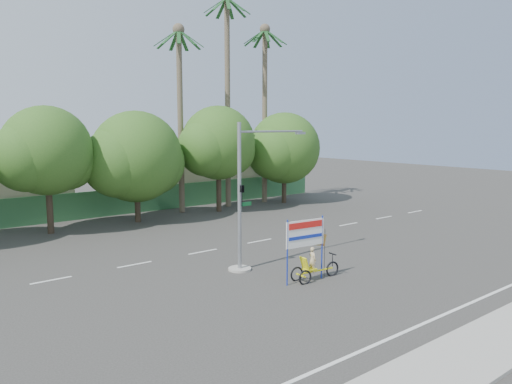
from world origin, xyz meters
TOP-DOWN VIEW (x-y plane):
  - ground at (0.00, 0.00)m, footprint 120.00×120.00m
  - sidewalk_near at (0.00, -7.50)m, footprint 50.00×2.40m
  - fence at (0.00, 21.50)m, footprint 38.00×0.08m
  - building_right at (8.00, 26.00)m, footprint 14.00×8.00m
  - tree_left at (-7.05, 18.00)m, footprint 6.66×5.60m
  - tree_center at (-1.05, 18.00)m, footprint 7.62×6.40m
  - tree_right at (5.95, 18.00)m, footprint 6.90×5.80m
  - tree_far_right at (12.95, 18.00)m, footprint 7.38×6.20m
  - palm_tall at (8.00, 19.50)m, footprint 3.73×3.79m
  - palm_mid at (12.00, 19.50)m, footprint 3.73×3.79m
  - palm_short at (3.50, 19.50)m, footprint 3.73×3.79m
  - traffic_signal at (-2.20, 3.98)m, footprint 4.72×1.10m
  - trike_billboard at (-1.06, 0.74)m, footprint 2.96×0.82m

SIDE VIEW (x-z plane):
  - ground at x=0.00m, z-range 0.00..0.00m
  - sidewalk_near at x=0.00m, z-range 0.00..0.12m
  - fence at x=0.00m, z-range 0.00..2.00m
  - trike_billboard at x=-1.06m, z-range -0.28..2.63m
  - building_right at x=8.00m, z-range 0.00..3.60m
  - traffic_signal at x=-2.20m, z-range -0.58..6.42m
  - tree_center at x=-1.05m, z-range 0.54..8.39m
  - tree_far_right at x=12.95m, z-range 0.68..8.61m
  - tree_left at x=-7.05m, z-range 1.02..9.09m
  - tree_right at x=5.95m, z-range 1.06..9.42m
  - palm_short at x=3.50m, z-range 1.64..16.09m
  - palm_mid at x=12.00m, z-range 1.67..17.12m
  - palm_tall at x=8.00m, z-range 1.74..19.19m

